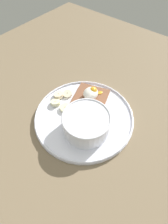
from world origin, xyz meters
The scene contains 9 objects.
ground_plane centered at (0.00, 0.00, 1.00)cm, with size 120.00×120.00×2.00cm, color #77644B.
plate centered at (0.00, 0.00, 2.80)cm, with size 29.42×29.42×1.60cm.
oatmeal_bowl centered at (3.13, 3.32, 5.98)cm, with size 13.04×13.04×5.95cm.
toast_slice centered at (-6.43, -2.55, 3.69)cm, with size 12.90×12.90×1.23cm.
poached_egg centered at (-6.58, -2.48, 5.90)cm, with size 6.79×4.51×3.60cm.
banana_slice_front centered at (-3.12, -9.42, 3.64)cm, with size 4.13×4.10×1.54cm.
banana_slice_left centered at (1.87, -9.90, 3.64)cm, with size 4.33×4.31×1.54cm.
banana_slice_back centered at (-0.99, -11.31, 3.70)cm, with size 4.01×4.10×1.66cm.
banana_slice_right centered at (1.48, -6.07, 3.49)cm, with size 4.75×4.74×1.05cm.
Camera 1 is at (23.67, 19.10, 45.19)cm, focal length 28.00 mm.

